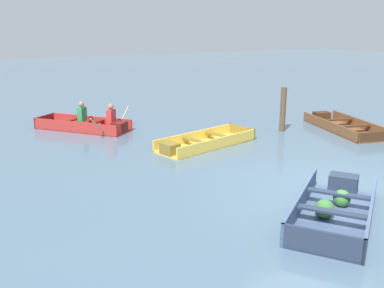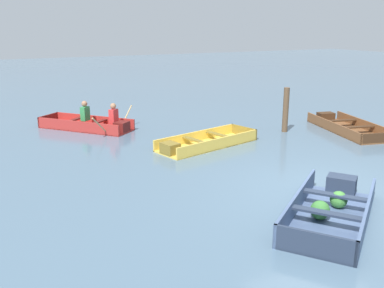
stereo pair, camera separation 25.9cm
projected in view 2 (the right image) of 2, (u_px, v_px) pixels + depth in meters
The scene contains 6 objects.
ground_plane at pixel (330, 192), 8.52m from camera, with size 80.00×80.00×0.00m, color slate.
dinghy_slate_blue_foreground at pixel (331, 209), 7.42m from camera, with size 2.98×2.62×0.39m.
skiff_yellow_near_moored at pixel (204, 143), 11.71m from camera, with size 3.13×1.68×0.32m.
skiff_wooden_brown_mid_moored at pixel (346, 127), 13.56m from camera, with size 1.95×3.36×0.32m.
rowboat_red_with_crew at pixel (91, 124), 13.60m from camera, with size 2.89×3.02×0.91m.
mooring_post at pixel (286, 110), 13.21m from camera, with size 0.18×0.18×1.38m, color brown.
Camera 2 is at (-6.09, -5.80, 3.22)m, focal length 40.00 mm.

